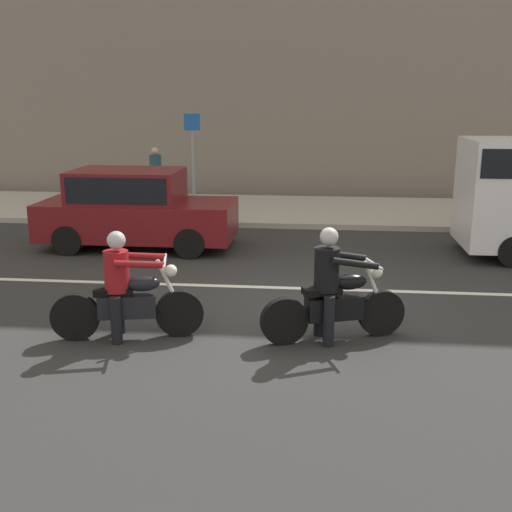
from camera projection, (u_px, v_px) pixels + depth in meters
name	position (u px, v px, depth m)	size (l,w,h in m)	color
ground_plane	(293.00, 305.00, 10.02)	(80.00, 80.00, 0.00)	#2C2C2C
sidewalk_slab	(305.00, 211.00, 17.70)	(40.00, 4.40, 0.14)	#A8A399
lane_marking_stripe	(306.00, 288.00, 10.87)	(18.00, 0.14, 0.01)	silver
motorcycle_with_rider_crimson	(126.00, 295.00, 8.54)	(2.08, 0.77, 1.53)	black
motorcycle_with_rider_black_leather	(333.00, 295.00, 8.47)	(2.00, 0.90, 1.60)	black
parked_sedan_maroon	(134.00, 208.00, 13.56)	(4.21, 1.82, 1.72)	maroon
street_sign_post	(193.00, 152.00, 16.93)	(0.44, 0.08, 2.68)	gray
pedestrian_bystander	(156.00, 172.00, 17.77)	(0.34, 0.34, 1.69)	black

